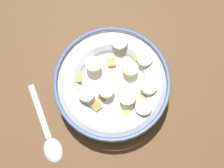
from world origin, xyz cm
name	(u,v)px	position (x,y,z in cm)	size (l,w,h in cm)	color
ground_plane	(112,89)	(0.00, 0.00, -1.00)	(131.54, 131.54, 2.00)	brown
cereal_bowl	(112,85)	(0.03, 0.03, 2.53)	(19.13, 19.13, 5.62)	#B2BCC6
spoon	(49,140)	(-3.68, -13.38, 0.34)	(12.74, 9.70, 0.80)	#B7B7BC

